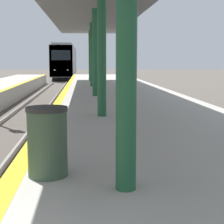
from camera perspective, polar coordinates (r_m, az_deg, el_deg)
name	(u,v)px	position (r m, az deg, el deg)	size (l,w,h in m)	color
train	(65,62)	(54.58, -7.13, 7.64)	(2.76, 20.84, 4.60)	black
station_canopy	(95,8)	(16.92, -2.64, 15.53)	(4.65, 30.74, 4.02)	#1E5133
trash_bin	(47,142)	(5.23, -9.81, -4.46)	(0.57, 0.57, 0.97)	#384C38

